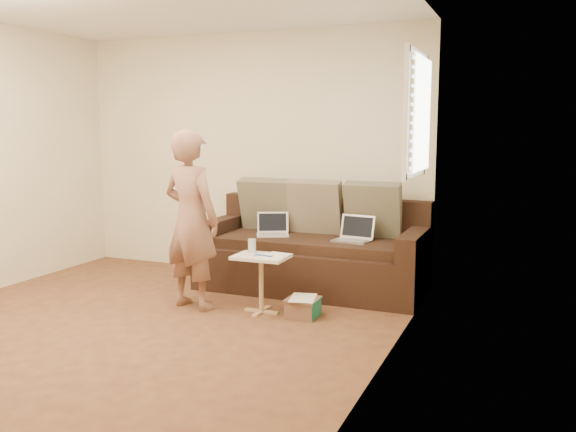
% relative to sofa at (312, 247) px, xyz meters
% --- Properties ---
extents(floor, '(4.50, 4.50, 0.00)m').
position_rel_sofa_xyz_m(floor, '(-0.90, -1.77, -0.42)').
color(floor, '#512C1E').
rests_on(floor, ground).
extents(wall_back, '(4.00, 0.00, 4.00)m').
position_rel_sofa_xyz_m(wall_back, '(-0.90, 0.48, 0.87)').
color(wall_back, beige).
rests_on(wall_back, ground).
extents(wall_right, '(0.00, 4.50, 4.50)m').
position_rel_sofa_xyz_m(wall_right, '(1.10, -1.77, 0.87)').
color(wall_right, beige).
rests_on(wall_right, ground).
extents(window_blinds, '(0.12, 0.88, 1.08)m').
position_rel_sofa_xyz_m(window_blinds, '(1.05, -0.27, 1.28)').
color(window_blinds, white).
rests_on(window_blinds, wall_right).
extents(sofa, '(2.20, 0.95, 0.85)m').
position_rel_sofa_xyz_m(sofa, '(0.00, 0.00, 0.00)').
color(sofa, black).
rests_on(sofa, ground).
extents(pillow_left, '(0.55, 0.29, 0.57)m').
position_rel_sofa_xyz_m(pillow_left, '(-0.60, 0.24, 0.37)').
color(pillow_left, brown).
rests_on(pillow_left, sofa).
extents(pillow_mid, '(0.55, 0.27, 0.57)m').
position_rel_sofa_xyz_m(pillow_mid, '(-0.05, 0.24, 0.37)').
color(pillow_mid, '#746753').
rests_on(pillow_mid, sofa).
extents(pillow_right, '(0.55, 0.28, 0.57)m').
position_rel_sofa_xyz_m(pillow_right, '(0.55, 0.24, 0.37)').
color(pillow_right, brown).
rests_on(pillow_right, sofa).
extents(laptop_silver, '(0.37, 0.29, 0.23)m').
position_rel_sofa_xyz_m(laptop_silver, '(0.42, -0.06, 0.10)').
color(laptop_silver, '#B7BABC').
rests_on(laptop_silver, sofa).
extents(laptop_white, '(0.38, 0.34, 0.23)m').
position_rel_sofa_xyz_m(laptop_white, '(-0.40, -0.04, 0.10)').
color(laptop_white, white).
rests_on(laptop_white, sofa).
extents(person, '(0.64, 0.50, 1.58)m').
position_rel_sofa_xyz_m(person, '(-0.77, -0.97, 0.37)').
color(person, brown).
rests_on(person, ground).
extents(side_table, '(0.46, 0.32, 0.50)m').
position_rel_sofa_xyz_m(side_table, '(-0.14, -0.88, -0.17)').
color(side_table, silver).
rests_on(side_table, ground).
extents(drinking_glass, '(0.07, 0.07, 0.12)m').
position_rel_sofa_xyz_m(drinking_glass, '(-0.27, -0.80, 0.14)').
color(drinking_glass, silver).
rests_on(drinking_glass, side_table).
extents(scissors, '(0.20, 0.15, 0.02)m').
position_rel_sofa_xyz_m(scissors, '(-0.11, -0.92, 0.09)').
color(scissors, silver).
rests_on(scissors, side_table).
extents(paper_on_table, '(0.25, 0.33, 0.00)m').
position_rel_sofa_xyz_m(paper_on_table, '(-0.03, -0.87, 0.08)').
color(paper_on_table, white).
rests_on(paper_on_table, side_table).
extents(striped_box, '(0.27, 0.27, 0.17)m').
position_rel_sofa_xyz_m(striped_box, '(0.24, -0.87, -0.34)').
color(striped_box, red).
rests_on(striped_box, ground).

